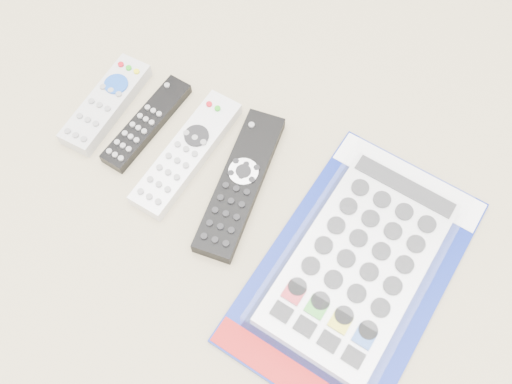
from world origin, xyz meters
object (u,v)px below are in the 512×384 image
at_px(remote_slim_black, 147,123).
at_px(jumbo_remote_packaged, 360,262).
at_px(remote_small_grey, 106,104).
at_px(remote_large_black, 240,183).
at_px(remote_silver_dvd, 187,153).

distance_m(remote_slim_black, jumbo_remote_packaged, 0.37).
xyz_separation_m(remote_small_grey, remote_large_black, (0.24, -0.03, -0.00)).
bearing_deg(remote_large_black, remote_silver_dvd, 167.53).
bearing_deg(remote_silver_dvd, remote_large_black, -0.56).
distance_m(remote_slim_black, remote_silver_dvd, 0.08).
distance_m(remote_small_grey, remote_silver_dvd, 0.15).
distance_m(remote_large_black, jumbo_remote_packaged, 0.20).
distance_m(remote_silver_dvd, remote_large_black, 0.09).
xyz_separation_m(remote_small_grey, remote_silver_dvd, (0.15, -0.02, -0.00)).
bearing_deg(remote_large_black, jumbo_remote_packaged, -17.74).
height_order(remote_silver_dvd, jumbo_remote_packaged, jumbo_remote_packaged).
relative_size(remote_small_grey, remote_silver_dvd, 0.80).
xyz_separation_m(remote_slim_black, jumbo_remote_packaged, (0.36, -0.07, 0.01)).
xyz_separation_m(remote_small_grey, jumbo_remote_packaged, (0.43, -0.07, 0.01)).
bearing_deg(jumbo_remote_packaged, remote_small_grey, 177.70).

